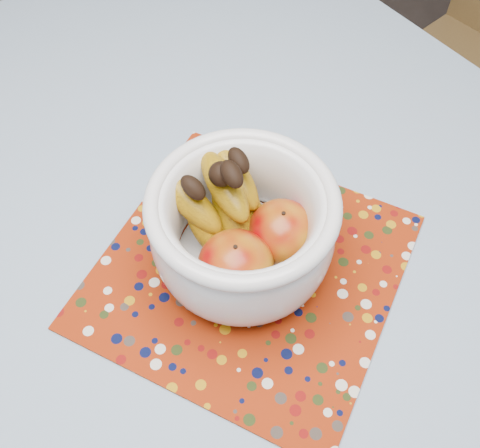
{
  "coord_description": "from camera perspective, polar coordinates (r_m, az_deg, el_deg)",
  "views": [
    {
      "loc": [
        -0.12,
        -0.37,
        1.39
      ],
      "look_at": [
        0.11,
        -0.07,
        0.84
      ],
      "focal_mm": 42.0,
      "sensor_mm": 36.0,
      "label": 1
    }
  ],
  "objects": [
    {
      "name": "table",
      "position": [
        0.82,
        -9.04,
        -7.38
      ],
      "size": [
        1.2,
        1.2,
        0.75
      ],
      "color": "brown",
      "rests_on": "ground"
    },
    {
      "name": "tablecloth",
      "position": [
        0.75,
        -9.85,
        -4.51
      ],
      "size": [
        1.32,
        1.32,
        0.01
      ],
      "primitive_type": "cube",
      "color": "slate",
      "rests_on": "table"
    },
    {
      "name": "placemat",
      "position": [
        0.73,
        0.86,
        -4.67
      ],
      "size": [
        0.49,
        0.49,
        0.0
      ],
      "primitive_type": "cube",
      "rotation": [
        0.0,
        0.0,
        0.47
      ],
      "color": "maroon",
      "rests_on": "tablecloth"
    },
    {
      "name": "fruit_bowl",
      "position": [
        0.67,
        -0.05,
        -0.12
      ],
      "size": [
        0.22,
        0.22,
        0.17
      ],
      "color": "white",
      "rests_on": "placemat"
    }
  ]
}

